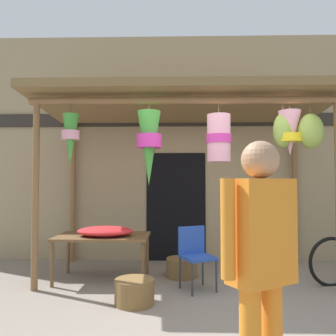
{
  "coord_description": "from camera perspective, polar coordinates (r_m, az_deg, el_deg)",
  "views": [
    {
      "loc": [
        -0.52,
        -4.18,
        1.47
      ],
      "look_at": [
        -0.64,
        1.08,
        1.68
      ],
      "focal_mm": 36.49,
      "sensor_mm": 36.0,
      "label": 1
    }
  ],
  "objects": [
    {
      "name": "ground_plane",
      "position": [
        4.46,
        8.56,
        -21.44
      ],
      "size": [
        30.0,
        30.0,
        0.0
      ],
      "primitive_type": "plane",
      "color": "gray"
    },
    {
      "name": "folding_chair",
      "position": [
        4.84,
        4.54,
        -13.77
      ],
      "size": [
        0.53,
        0.53,
        0.84
      ],
      "color": "#2347A8",
      "rests_on": "ground_plane"
    },
    {
      "name": "wicker_basket_spare",
      "position": [
        4.37,
        -5.62,
        -19.86
      ],
      "size": [
        0.48,
        0.48,
        0.3
      ],
      "primitive_type": "cylinder",
      "color": "brown",
      "rests_on": "ground_plane"
    },
    {
      "name": "market_stall_canopy",
      "position": [
        5.37,
        3.46,
        8.62
      ],
      "size": [
        4.58,
        2.19,
        2.83
      ],
      "color": "brown",
      "rests_on": "ground_plane"
    },
    {
      "name": "wicker_basket_by_table",
      "position": [
        5.47,
        2.32,
        -16.28
      ],
      "size": [
        0.47,
        0.47,
        0.29
      ],
      "primitive_type": "cylinder",
      "color": "brown",
      "rests_on": "ground_plane"
    },
    {
      "name": "flower_heap_on_table",
      "position": [
        5.18,
        -10.26,
        -10.34
      ],
      "size": [
        0.82,
        0.58,
        0.14
      ],
      "color": "red",
      "rests_on": "display_table"
    },
    {
      "name": "display_table",
      "position": [
        5.3,
        -10.81,
        -11.61
      ],
      "size": [
        1.37,
        0.81,
        0.67
      ],
      "color": "brown",
      "rests_on": "ground_plane"
    },
    {
      "name": "shop_facade",
      "position": [
        6.57,
        5.88,
        3.4
      ],
      "size": [
        10.54,
        0.29,
        4.24
      ],
      "color": "#9E8966",
      "rests_on": "ground_plane"
    },
    {
      "name": "customer_foreground",
      "position": [
        2.22,
        15.19,
        -13.85
      ],
      "size": [
        0.52,
        0.4,
        1.72
      ],
      "color": "orange",
      "rests_on": "ground_plane"
    }
  ]
}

